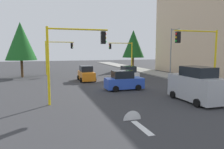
% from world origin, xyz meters
% --- Properties ---
extents(ground_plane, '(120.00, 120.00, 0.00)m').
position_xyz_m(ground_plane, '(0.00, 0.00, 0.00)').
color(ground_plane, '#353538').
extents(sidewalk_kerb, '(80.00, 4.00, 0.15)m').
position_xyz_m(sidewalk_kerb, '(-5.00, 10.50, 0.07)').
color(sidewalk_kerb, gray).
rests_on(sidewalk_kerb, ground).
extents(lane_arrow_near, '(2.40, 1.10, 1.10)m').
position_xyz_m(lane_arrow_near, '(11.51, -3.00, 0.01)').
color(lane_arrow_near, silver).
rests_on(lane_arrow_near, ground).
extents(apartment_block, '(23.03, 9.30, 14.85)m').
position_xyz_m(apartment_block, '(-5.53, 18.50, 7.44)').
color(apartment_block, beige).
rests_on(apartment_block, ground).
extents(traffic_signal_far_left, '(0.36, 4.59, 5.41)m').
position_xyz_m(traffic_signal_far_left, '(-14.00, 5.66, 3.84)').
color(traffic_signal_far_left, yellow).
rests_on(traffic_signal_far_left, ground).
extents(traffic_signal_near_right, '(0.36, 4.59, 5.72)m').
position_xyz_m(traffic_signal_near_right, '(6.00, -5.70, 4.05)').
color(traffic_signal_near_right, yellow).
rests_on(traffic_signal_near_right, ground).
extents(traffic_signal_near_left, '(0.36, 4.59, 5.86)m').
position_xyz_m(traffic_signal_near_left, '(6.00, 5.73, 4.14)').
color(traffic_signal_near_left, yellow).
rests_on(traffic_signal_near_left, ground).
extents(traffic_signal_far_right, '(0.36, 4.59, 5.48)m').
position_xyz_m(traffic_signal_far_right, '(-14.00, -5.67, 3.89)').
color(traffic_signal_far_right, yellow).
rests_on(traffic_signal_far_right, ground).
extents(street_lamp_curbside, '(2.15, 0.28, 7.00)m').
position_xyz_m(street_lamp_curbside, '(-3.61, 9.20, 4.35)').
color(street_lamp_curbside, slate).
rests_on(street_lamp_curbside, ground).
extents(tree_opposite_side, '(4.43, 4.43, 8.11)m').
position_xyz_m(tree_opposite_side, '(-12.00, -11.00, 5.33)').
color(tree_opposite_side, brown).
rests_on(tree_opposite_side, ground).
extents(tree_roadside_far, '(4.40, 4.40, 8.05)m').
position_xyz_m(tree_roadside_far, '(-18.00, 9.50, 5.28)').
color(tree_roadside_far, brown).
rests_on(tree_roadside_far, ground).
extents(delivery_van_silver, '(4.80, 2.22, 2.77)m').
position_xyz_m(delivery_van_silver, '(8.36, 3.48, 1.28)').
color(delivery_van_silver, '#B2B5BA').
rests_on(delivery_van_silver, ground).
extents(car_orange, '(3.83, 2.01, 1.98)m').
position_xyz_m(car_orange, '(-5.47, -2.57, 0.90)').
color(car_orange, orange).
rests_on(car_orange, ground).
extents(car_blue, '(1.94, 3.86, 1.98)m').
position_xyz_m(car_blue, '(2.00, -0.12, 0.90)').
color(car_blue, blue).
rests_on(car_blue, ground).
extents(car_white, '(3.71, 2.02, 1.98)m').
position_xyz_m(car_white, '(-3.58, 2.58, 0.90)').
color(car_white, white).
rests_on(car_white, ground).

